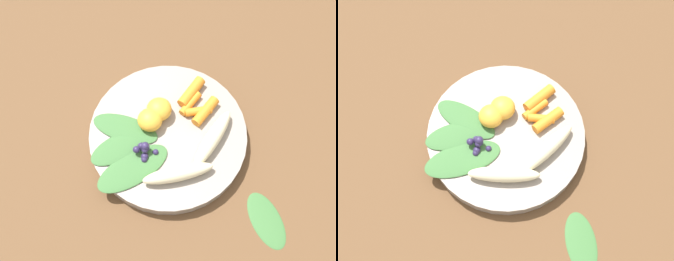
{
  "view_description": "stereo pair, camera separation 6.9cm",
  "coord_description": "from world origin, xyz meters",
  "views": [
    {
      "loc": [
        -0.24,
        -0.14,
        0.67
      ],
      "look_at": [
        0.0,
        0.0,
        0.04
      ],
      "focal_mm": 42.33,
      "sensor_mm": 36.0,
      "label": 1
    },
    {
      "loc": [
        -0.2,
        -0.19,
        0.67
      ],
      "look_at": [
        0.0,
        0.0,
        0.04
      ],
      "focal_mm": 42.33,
      "sensor_mm": 36.0,
      "label": 2
    }
  ],
  "objects": [
    {
      "name": "ground_plane",
      "position": [
        0.0,
        0.0,
        0.0
      ],
      "size": [
        2.4,
        2.4,
        0.0
      ],
      "primitive_type": "plane",
      "color": "brown"
    },
    {
      "name": "bowl",
      "position": [
        0.0,
        0.0,
        0.01
      ],
      "size": [
        0.28,
        0.28,
        0.03
      ],
      "primitive_type": "cylinder",
      "color": "gray",
      "rests_on": "ground_plane"
    },
    {
      "name": "banana_peeled_left",
      "position": [
        0.02,
        -0.08,
        0.04
      ],
      "size": [
        0.12,
        0.03,
        0.03
      ],
      "primitive_type": "ellipsoid",
      "rotation": [
        0.0,
        0.0,
        6.23
      ],
      "color": "beige",
      "rests_on": "bowl"
    },
    {
      "name": "banana_peeled_right",
      "position": [
        -0.06,
        -0.05,
        0.04
      ],
      "size": [
        0.1,
        0.11,
        0.03
      ],
      "primitive_type": "ellipsoid",
      "rotation": [
        0.0,
        0.0,
        5.44
      ],
      "color": "beige",
      "rests_on": "bowl"
    },
    {
      "name": "orange_segment_near",
      "position": [
        -0.0,
        0.04,
        0.04
      ],
      "size": [
        0.04,
        0.04,
        0.03
      ],
      "primitive_type": "ellipsoid",
      "color": "#F4A833",
      "rests_on": "bowl"
    },
    {
      "name": "orange_segment_far",
      "position": [
        0.03,
        0.03,
        0.05
      ],
      "size": [
        0.04,
        0.04,
        0.03
      ],
      "primitive_type": "ellipsoid",
      "color": "#F4A833",
      "rests_on": "bowl"
    },
    {
      "name": "carrot_front",
      "position": [
        0.07,
        -0.04,
        0.04
      ],
      "size": [
        0.06,
        0.03,
        0.02
      ],
      "primitive_type": "cylinder",
      "rotation": [
        0.0,
        1.57,
        6.13
      ],
      "color": "orange",
      "rests_on": "bowl"
    },
    {
      "name": "carrot_mid_left",
      "position": [
        0.06,
        -0.03,
        0.04
      ],
      "size": [
        0.04,
        0.05,
        0.01
      ],
      "primitive_type": "cylinder",
      "rotation": [
        0.0,
        1.57,
        5.37
      ],
      "color": "orange",
      "rests_on": "bowl"
    },
    {
      "name": "carrot_mid_right",
      "position": [
        0.07,
        -0.01,
        0.04
      ],
      "size": [
        0.05,
        0.02,
        0.01
      ],
      "primitive_type": "cylinder",
      "rotation": [
        0.0,
        1.57,
        6.13
      ],
      "color": "orange",
      "rests_on": "bowl"
    },
    {
      "name": "carrot_rear",
      "position": [
        0.09,
        0.0,
        0.04
      ],
      "size": [
        0.06,
        0.03,
        0.02
      ],
      "primitive_type": "cylinder",
      "rotation": [
        0.0,
        1.57,
        6.18
      ],
      "color": "orange",
      "rests_on": "bowl"
    },
    {
      "name": "blueberry_pile",
      "position": [
        -0.05,
        0.02,
        0.04
      ],
      "size": [
        0.03,
        0.04,
        0.03
      ],
      "color": "#2D234C",
      "rests_on": "bowl"
    },
    {
      "name": "coconut_shred_patch",
      "position": [
        -0.05,
        0.05,
        0.03
      ],
      "size": [
        0.04,
        0.04,
        0.0
      ],
      "primitive_type": "cylinder",
      "color": "white",
      "rests_on": "bowl"
    },
    {
      "name": "kale_leaf_left",
      "position": [
        -0.03,
        0.07,
        0.03
      ],
      "size": [
        0.07,
        0.13,
        0.0
      ],
      "primitive_type": "ellipsoid",
      "rotation": [
        0.0,
        0.0,
        8.04
      ],
      "color": "#3D7038",
      "rests_on": "bowl"
    },
    {
      "name": "kale_leaf_right",
      "position": [
        -0.07,
        0.06,
        0.03
      ],
      "size": [
        0.11,
        0.1,
        0.0
      ],
      "primitive_type": "ellipsoid",
      "rotation": [
        0.0,
        0.0,
        8.89
      ],
      "color": "#3D7038",
      "rests_on": "bowl"
    },
    {
      "name": "kale_leaf_rear",
      "position": [
        -0.09,
        0.02,
        0.03
      ],
      "size": [
        0.15,
        0.11,
        0.0
      ],
      "primitive_type": "ellipsoid",
      "rotation": [
        0.0,
        0.0,
        8.93
      ],
      "color": "#3D7038",
      "rests_on": "bowl"
    },
    {
      "name": "kale_leaf_stray",
      "position": [
        -0.05,
        -0.22,
        0.0
      ],
      "size": [
        0.1,
        0.11,
        0.01
      ],
      "primitive_type": "ellipsoid",
      "rotation": [
        0.0,
        0.0,
        4.04
      ],
      "color": "#3D7038",
      "rests_on": "ground_plane"
    }
  ]
}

